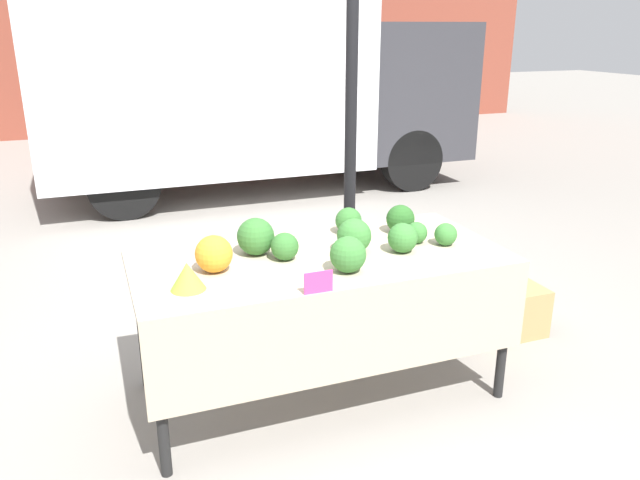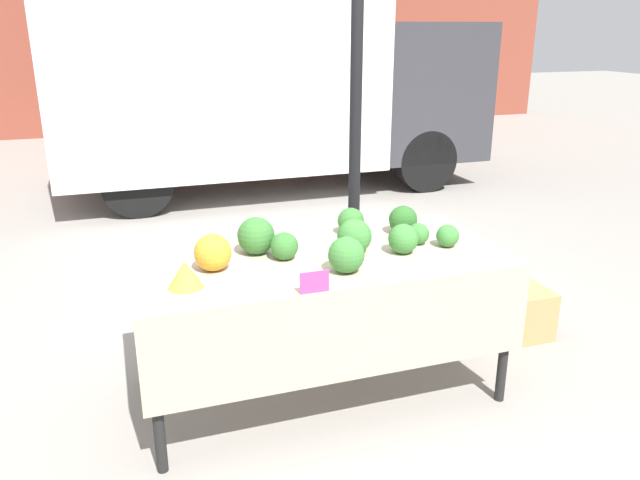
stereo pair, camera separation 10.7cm
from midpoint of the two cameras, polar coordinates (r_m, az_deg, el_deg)
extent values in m
plane|color=gray|center=(3.47, 0.90, -13.56)|extent=(40.00, 40.00, 0.00)
cylinder|color=black|center=(3.71, 4.06, 9.20)|extent=(0.07, 0.07, 2.48)
cube|color=silver|center=(7.43, -9.41, 15.35)|extent=(3.53, 2.10, 2.20)
cube|color=#333338|center=(8.23, 8.28, 13.58)|extent=(1.37, 1.93, 1.58)
cylinder|color=black|center=(7.52, 10.00, 7.17)|extent=(0.73, 0.22, 0.73)
cylinder|color=black|center=(9.03, 4.81, 9.34)|extent=(0.73, 0.22, 0.73)
cylinder|color=black|center=(6.64, -15.96, 5.15)|extent=(0.73, 0.22, 0.73)
cylinder|color=black|center=(8.31, -16.70, 7.77)|extent=(0.73, 0.22, 0.73)
cube|color=tan|center=(3.13, 0.98, -1.65)|extent=(1.86, 0.89, 0.03)
cube|color=tan|center=(2.85, 3.97, -8.95)|extent=(1.86, 0.01, 0.43)
cylinder|color=black|center=(2.80, -13.70, -13.81)|extent=(0.05, 0.05, 0.75)
cylinder|color=black|center=(3.36, 17.49, -8.35)|extent=(0.05, 0.05, 0.75)
cylinder|color=black|center=(3.48, -14.97, -7.11)|extent=(0.05, 0.05, 0.75)
cylinder|color=black|center=(3.94, 11.00, -3.63)|extent=(0.05, 0.05, 0.75)
sphere|color=orange|center=(2.94, -8.75, -1.15)|extent=(0.18, 0.18, 0.18)
cone|color=#93B238|center=(2.77, -11.17, -3.11)|extent=(0.16, 0.16, 0.12)
sphere|color=#387533|center=(3.14, 4.14, 0.35)|extent=(0.18, 0.18, 0.18)
sphere|color=#387533|center=(3.16, 8.58, 0.10)|extent=(0.15, 0.15, 0.15)
sphere|color=#336B2D|center=(3.13, -4.90, 0.38)|extent=(0.19, 0.19, 0.19)
sphere|color=#336B2D|center=(3.43, 3.73, 1.74)|extent=(0.15, 0.15, 0.15)
sphere|color=#336B2D|center=(3.04, -2.26, -0.59)|extent=(0.14, 0.14, 0.14)
sphere|color=#387533|center=(3.31, 9.89, 0.56)|extent=(0.11, 0.11, 0.11)
sphere|color=#387533|center=(3.30, 12.50, 0.38)|extent=(0.12, 0.12, 0.12)
sphere|color=#387533|center=(2.88, 3.47, -1.37)|extent=(0.17, 0.17, 0.17)
sphere|color=#285B23|center=(3.46, 8.49, 1.82)|extent=(0.16, 0.16, 0.16)
cube|color=#E53D84|center=(2.67, 0.63, -3.88)|extent=(0.13, 0.01, 0.10)
cube|color=tan|center=(4.13, 17.78, -6.52)|extent=(0.48, 0.30, 0.31)
camera|label=1|loc=(0.05, -89.01, 0.34)|focal=35.00mm
camera|label=2|loc=(0.05, 90.99, -0.34)|focal=35.00mm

